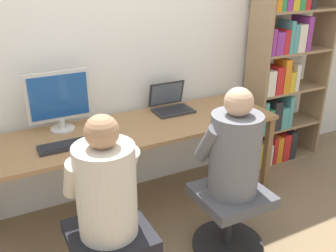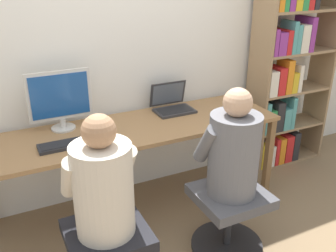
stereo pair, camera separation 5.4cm
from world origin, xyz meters
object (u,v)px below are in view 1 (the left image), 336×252
keyboard (71,145)px  person_at_monitor (106,185)px  office_chair_right (230,215)px  person_at_laptop (234,149)px  desktop_monitor (59,100)px  bookshelf (283,74)px  laptop (171,105)px

keyboard → person_at_monitor: (0.04, -0.59, 0.02)m
office_chair_right → person_at_laptop: bearing=90.0°
desktop_monitor → person_at_monitor: size_ratio=0.64×
person_at_monitor → person_at_laptop: bearing=0.9°
desktop_monitor → person_at_monitor: 0.91m
bookshelf → person_at_monitor: bearing=-157.2°
person_at_laptop → person_at_monitor: bearing=-179.1°
desktop_monitor → office_chair_right: 1.42m
person_at_monitor → person_at_laptop: person_at_laptop is taller
keyboard → person_at_laptop: 1.06m
person_at_laptop → bookshelf: bookshelf is taller
person_at_monitor → bookshelf: size_ratio=0.38×
bookshelf → keyboard: bearing=-173.2°
laptop → office_chair_right: 1.00m
person_at_monitor → laptop: bearing=45.7°
laptop → person_at_laptop: 0.86m
office_chair_right → person_at_laptop: person_at_laptop is taller
person_at_monitor → desktop_monitor: bearing=91.5°
person_at_monitor → bookshelf: (1.99, 0.83, 0.14)m
desktop_monitor → office_chair_right: size_ratio=0.90×
keyboard → bookshelf: bearing=6.8°
laptop → bookshelf: 1.15m
person_at_monitor → person_at_laptop: size_ratio=0.98×
desktop_monitor → person_at_monitor: desktop_monitor is taller
keyboard → person_at_laptop: person_at_laptop is taller
person_at_laptop → desktop_monitor: bearing=134.9°
office_chair_right → person_at_monitor: size_ratio=0.71×
laptop → person_at_laptop: (-0.00, -0.86, -0.01)m
laptop → keyboard: 0.93m
laptop → keyboard: bearing=-162.6°
keyboard → desktop_monitor: bearing=87.3°
desktop_monitor → laptop: desktop_monitor is taller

